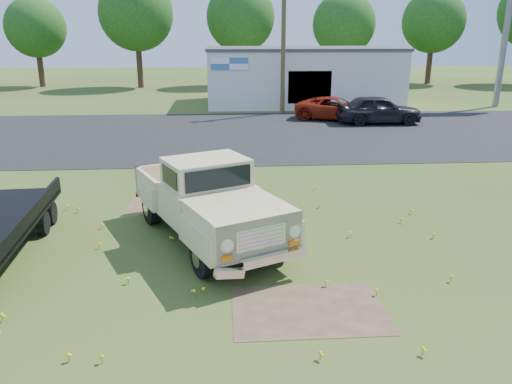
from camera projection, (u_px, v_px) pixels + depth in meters
ground at (229, 249)px, 12.51m from camera, size 140.00×140.00×0.00m
asphalt_lot at (224, 134)px, 26.76m from camera, size 90.00×14.00×0.02m
dirt_patch_a at (309, 310)px, 9.76m from camera, size 3.00×2.00×0.01m
dirt_patch_b at (164, 205)px, 15.70m from camera, size 2.20×1.60×0.01m
commercial_building at (301, 75)px, 37.92m from camera, size 14.20×8.20×4.15m
utility_pole_mid at (283, 42)px, 32.28m from camera, size 1.60×0.30×9.00m
treeline_b at (35, 28)px, 48.54m from camera, size 5.76×5.76×8.57m
treeline_c at (136, 13)px, 47.40m from camera, size 7.04×7.04×10.47m
treeline_d at (241, 18)px, 49.11m from camera, size 6.72×6.72×10.00m
treeline_e at (344, 24)px, 48.55m from camera, size 6.08×6.08×9.04m
treeline_f at (434, 21)px, 51.50m from camera, size 6.40×6.40×9.52m
vintage_pickup_truck at (207, 200)px, 12.75m from camera, size 4.67×6.47×2.19m
red_pickup at (336, 109)px, 30.90m from camera, size 5.47×3.85×1.39m
dark_sedan at (379, 110)px, 29.50m from camera, size 4.94×2.04×1.68m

